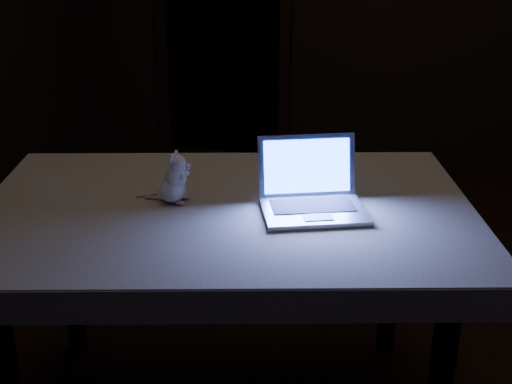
% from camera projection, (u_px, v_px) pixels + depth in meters
% --- Properties ---
extents(floor, '(5.00, 5.00, 0.00)m').
position_uv_depth(floor, '(282.00, 349.00, 2.98)').
color(floor, black).
rests_on(floor, ground).
extents(doorway, '(1.06, 0.36, 2.13)m').
position_uv_depth(doorway, '(223.00, 15.00, 5.09)').
color(doorway, black).
rests_on(doorway, back_wall).
extents(table, '(1.79, 1.41, 0.84)m').
position_uv_depth(table, '(228.00, 314.00, 2.47)').
color(table, black).
rests_on(table, floor).
extents(tablecloth, '(1.92, 1.55, 0.10)m').
position_uv_depth(tablecloth, '(211.00, 215.00, 2.37)').
color(tablecloth, beige).
rests_on(tablecloth, table).
extents(laptop, '(0.42, 0.40, 0.23)m').
position_uv_depth(laptop, '(315.00, 182.00, 2.21)').
color(laptop, '#A1A1A6').
rests_on(laptop, tablecloth).
extents(plush_mouse, '(0.15, 0.15, 0.18)m').
position_uv_depth(plush_mouse, '(172.00, 177.00, 2.31)').
color(plush_mouse, white).
rests_on(plush_mouse, tablecloth).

